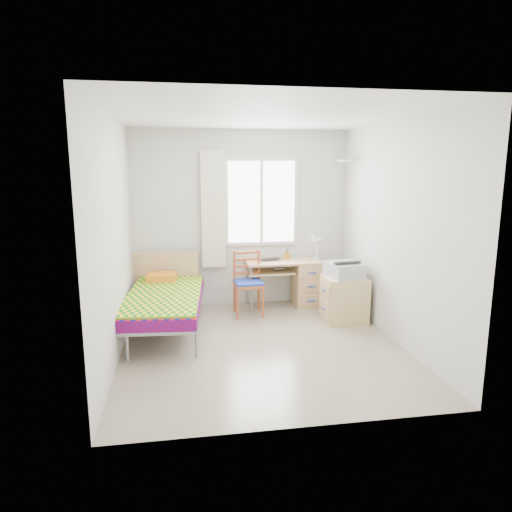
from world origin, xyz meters
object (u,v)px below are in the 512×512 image
at_px(bed, 164,298).
at_px(cabinet, 344,299).
at_px(desk, 302,281).
at_px(printer, 344,269).
at_px(chair, 248,279).

distance_m(bed, cabinet, 2.39).
distance_m(desk, printer, 0.90).
height_order(desk, chair, chair).
bearing_deg(printer, bed, 171.43).
bearing_deg(bed, cabinet, 3.76).
height_order(cabinet, printer, printer).
bearing_deg(desk, chair, -162.31).
height_order(bed, cabinet, bed).
bearing_deg(chair, desk, 14.71).
xyz_separation_m(chair, printer, (1.23, -0.48, 0.20)).
bearing_deg(desk, bed, -160.23).
height_order(bed, desk, bed).
bearing_deg(bed, printer, 4.41).
xyz_separation_m(bed, chair, (1.16, 0.45, 0.10)).
bearing_deg(cabinet, chair, 159.68).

